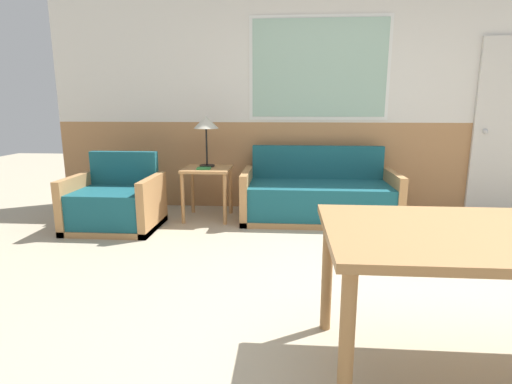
# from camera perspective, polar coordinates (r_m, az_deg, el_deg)

# --- Properties ---
(ground_plane) EXTENTS (16.00, 16.00, 0.00)m
(ground_plane) POSITION_cam_1_polar(r_m,az_deg,el_deg) (2.77, 19.58, -15.87)
(ground_plane) COLOR #B2A58C
(wall_back) EXTENTS (7.20, 0.09, 2.70)m
(wall_back) POSITION_cam_1_polar(r_m,az_deg,el_deg) (5.03, 12.64, 13.07)
(wall_back) COLOR #AD7A4C
(wall_back) RESTS_ON ground_plane
(couch) EXTENTS (1.70, 0.81, 0.81)m
(couch) POSITION_cam_1_polar(r_m,az_deg,el_deg) (4.56, 8.89, -0.81)
(couch) COLOR #B27F4C
(couch) RESTS_ON ground_plane
(armchair) EXTENTS (0.90, 0.73, 0.78)m
(armchair) POSITION_cam_1_polar(r_m,az_deg,el_deg) (4.45, -19.46, -1.73)
(armchair) COLOR #B27F4C
(armchair) RESTS_ON ground_plane
(side_table) EXTENTS (0.52, 0.52, 0.59)m
(side_table) POSITION_cam_1_polar(r_m,az_deg,el_deg) (4.54, -6.97, 2.16)
(side_table) COLOR #B27F4C
(side_table) RESTS_ON ground_plane
(table_lamp) EXTENTS (0.28, 0.28, 0.57)m
(table_lamp) POSITION_cam_1_polar(r_m,az_deg,el_deg) (4.57, -7.15, 9.52)
(table_lamp) COLOR black
(table_lamp) RESTS_ON side_table
(book_stack) EXTENTS (0.16, 0.14, 0.02)m
(book_stack) POSITION_cam_1_polar(r_m,az_deg,el_deg) (4.43, -7.47, 3.37)
(book_stack) COLOR #2D7F3D
(book_stack) RESTS_ON side_table
(entry_door) EXTENTS (0.80, 0.09, 2.04)m
(entry_door) POSITION_cam_1_polar(r_m,az_deg,el_deg) (5.57, 32.41, 7.76)
(entry_door) COLOR silver
(entry_door) RESTS_ON ground_plane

